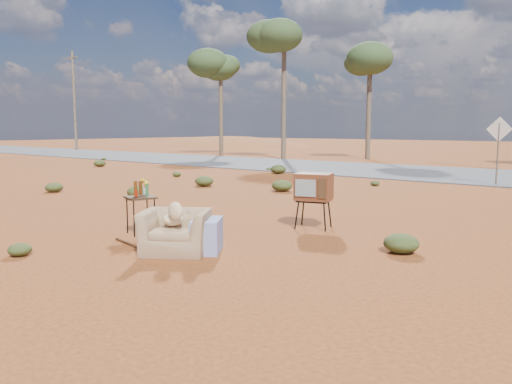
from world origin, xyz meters
The scene contains 13 objects.
ground centered at (0.00, 0.00, 0.00)m, with size 140.00×140.00×0.00m, color #984D1E.
highway centered at (0.00, 15.00, 0.02)m, with size 140.00×7.00×0.04m, color #565659.
dirt_mound centered at (-30.00, 34.00, 0.00)m, with size 26.00×18.00×2.00m, color brown.
armchair centered at (0.10, -0.29, 0.40)m, with size 1.24×1.24×0.85m.
tv_unit centered at (0.65, 2.48, 0.76)m, with size 0.75×0.67×1.02m.
side_table centered at (-1.44, 0.20, 0.68)m, with size 0.58×0.58×0.93m.
rusty_bar centered at (-0.60, -0.56, 0.02)m, with size 0.04×0.04×1.54m, color #462712.
road_sign centered at (1.50, 12.00, 1.50)m, with size 0.78×0.06×2.19m.
eucalyptus_far_left centered at (-18.00, 20.00, 5.94)m, with size 3.20×3.20×7.10m.
eucalyptus_left centered at (-12.00, 19.00, 6.92)m, with size 3.20×3.20×8.10m.
eucalyptus_near_left centered at (-8.00, 22.00, 5.45)m, with size 3.20×3.20×6.60m.
utility_pole_west centered at (-32.00, 17.50, 4.15)m, with size 1.40×0.20×8.00m.
scrub_patch centered at (-0.82, 4.41, 0.14)m, with size 17.49×8.07×0.33m.
Camera 1 is at (5.53, -5.22, 1.84)m, focal length 35.00 mm.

